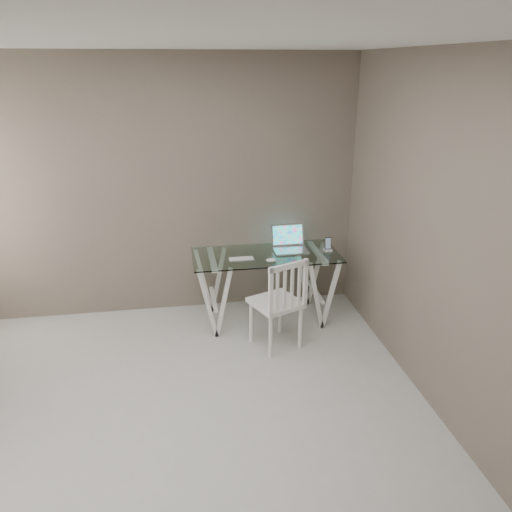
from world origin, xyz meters
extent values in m
plane|color=#B7B5AF|center=(0.00, 0.00, 0.00)|extent=(4.50, 4.50, 0.00)
cube|color=white|center=(0.00, 0.00, 2.70)|extent=(4.00, 4.50, 0.02)
cube|color=#6B6054|center=(0.00, 2.25, 1.35)|extent=(4.00, 0.02, 2.70)
cube|color=#6B6054|center=(2.00, 0.00, 1.35)|extent=(0.02, 4.50, 2.70)
cube|color=silver|center=(0.95, 1.80, 0.74)|extent=(1.50, 0.70, 0.01)
cube|color=white|center=(0.40, 1.80, 0.36)|extent=(0.24, 0.62, 0.72)
cube|color=white|center=(1.50, 1.80, 0.36)|extent=(0.24, 0.62, 0.72)
cube|color=white|center=(0.96, 1.27, 0.45)|extent=(0.55, 0.55, 0.04)
cylinder|color=white|center=(0.86, 1.04, 0.22)|extent=(0.04, 0.04, 0.43)
cylinder|color=white|center=(1.18, 1.17, 0.22)|extent=(0.04, 0.04, 0.43)
cylinder|color=white|center=(0.73, 1.36, 0.22)|extent=(0.04, 0.04, 0.43)
cylinder|color=white|center=(1.05, 1.49, 0.22)|extent=(0.04, 0.04, 0.43)
cube|color=white|center=(1.03, 1.09, 0.69)|extent=(0.40, 0.19, 0.47)
cube|color=silver|center=(1.23, 1.84, 0.75)|extent=(0.35, 0.24, 0.02)
cube|color=#19D899|center=(1.23, 2.00, 0.87)|extent=(0.35, 0.07, 0.23)
cube|color=silver|center=(0.69, 1.70, 0.75)|extent=(0.26, 0.11, 0.01)
ellipsoid|color=white|center=(0.97, 1.58, 0.76)|extent=(0.11, 0.06, 0.03)
cube|color=white|center=(1.61, 1.79, 0.75)|extent=(0.08, 0.08, 0.02)
cube|color=black|center=(1.61, 1.80, 0.83)|extent=(0.06, 0.03, 0.13)
camera|label=1|loc=(0.06, -2.90, 2.58)|focal=35.00mm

